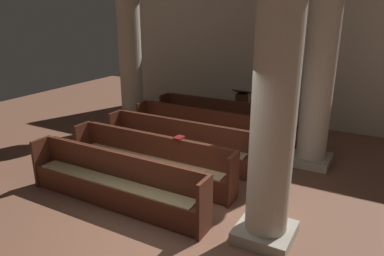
{
  "coord_description": "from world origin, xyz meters",
  "views": [
    {
      "loc": [
        2.75,
        -4.28,
        3.26
      ],
      "look_at": [
        -0.91,
        2.29,
        0.75
      ],
      "focal_mm": 33.8,
      "sensor_mm": 36.0,
      "label": 1
    }
  ],
  "objects_px": {
    "pillar_far_side": "(130,56)",
    "pew_row_1": "(201,128)",
    "pew_row_4": "(114,179)",
    "lectern": "(241,110)",
    "pillar_aisle_rear": "(274,108)",
    "pillar_aisle_side": "(320,73)",
    "pew_row_0": "(220,117)",
    "pew_row_2": "(179,141)",
    "hymn_book": "(179,138)",
    "kneeler_box_red": "(290,147)",
    "pew_row_3": "(150,158)",
    "kneeler_box_blue": "(275,164)"
  },
  "relations": [
    {
      "from": "pillar_aisle_side",
      "to": "pillar_aisle_rear",
      "type": "xyz_separation_m",
      "value": [
        0.0,
        -3.12,
        -0.0
      ]
    },
    {
      "from": "pew_row_2",
      "to": "pew_row_0",
      "type": "bearing_deg",
      "value": 90.0
    },
    {
      "from": "pillar_far_side",
      "to": "kneeler_box_blue",
      "type": "relative_size",
      "value": 10.02
    },
    {
      "from": "pillar_far_side",
      "to": "kneeler_box_red",
      "type": "xyz_separation_m",
      "value": [
        4.54,
        0.09,
        -1.86
      ]
    },
    {
      "from": "pew_row_4",
      "to": "kneeler_box_red",
      "type": "height_order",
      "value": "pew_row_4"
    },
    {
      "from": "pew_row_3",
      "to": "pillar_far_side",
      "type": "height_order",
      "value": "pillar_far_side"
    },
    {
      "from": "pew_row_2",
      "to": "hymn_book",
      "type": "distance_m",
      "value": 1.13
    },
    {
      "from": "pew_row_1",
      "to": "hymn_book",
      "type": "relative_size",
      "value": 17.32
    },
    {
      "from": "lectern",
      "to": "kneeler_box_red",
      "type": "height_order",
      "value": "lectern"
    },
    {
      "from": "pillar_aisle_rear",
      "to": "kneeler_box_blue",
      "type": "xyz_separation_m",
      "value": [
        -0.59,
        2.41,
        -1.86
      ]
    },
    {
      "from": "pew_row_1",
      "to": "kneeler_box_blue",
      "type": "xyz_separation_m",
      "value": [
        1.98,
        -0.44,
        -0.35
      ]
    },
    {
      "from": "pillar_aisle_rear",
      "to": "hymn_book",
      "type": "xyz_separation_m",
      "value": [
        -2.03,
        0.91,
        -1.06
      ]
    },
    {
      "from": "pew_row_2",
      "to": "hymn_book",
      "type": "bearing_deg",
      "value": -58.14
    },
    {
      "from": "pew_row_1",
      "to": "pillar_aisle_side",
      "type": "xyz_separation_m",
      "value": [
        2.57,
        0.27,
        1.51
      ]
    },
    {
      "from": "pew_row_3",
      "to": "pillar_aisle_rear",
      "type": "xyz_separation_m",
      "value": [
        2.57,
        -0.72,
        1.51
      ]
    },
    {
      "from": "pew_row_1",
      "to": "pillar_aisle_rear",
      "type": "relative_size",
      "value": 0.92
    },
    {
      "from": "pillar_aisle_side",
      "to": "lectern",
      "type": "xyz_separation_m",
      "value": [
        -2.34,
        1.77,
        -1.54
      ]
    },
    {
      "from": "kneeler_box_red",
      "to": "lectern",
      "type": "bearing_deg",
      "value": 142.39
    },
    {
      "from": "pew_row_0",
      "to": "hymn_book",
      "type": "distance_m",
      "value": 3.08
    },
    {
      "from": "pew_row_2",
      "to": "hymn_book",
      "type": "relative_size",
      "value": 17.32
    },
    {
      "from": "pillar_aisle_side",
      "to": "pew_row_3",
      "type": "bearing_deg",
      "value": -137.05
    },
    {
      "from": "pew_row_1",
      "to": "pew_row_3",
      "type": "relative_size",
      "value": 1.0
    },
    {
      "from": "pew_row_1",
      "to": "hymn_book",
      "type": "bearing_deg",
      "value": -74.31
    },
    {
      "from": "pew_row_4",
      "to": "pew_row_0",
      "type": "bearing_deg",
      "value": 90.0
    },
    {
      "from": "pillar_aisle_rear",
      "to": "lectern",
      "type": "relative_size",
      "value": 3.55
    },
    {
      "from": "pew_row_0",
      "to": "lectern",
      "type": "bearing_deg",
      "value": 76.8
    },
    {
      "from": "pew_row_0",
      "to": "pew_row_4",
      "type": "relative_size",
      "value": 1.0
    },
    {
      "from": "pew_row_1",
      "to": "pillar_aisle_side",
      "type": "relative_size",
      "value": 0.92
    },
    {
      "from": "pew_row_4",
      "to": "hymn_book",
      "type": "relative_size",
      "value": 17.32
    },
    {
      "from": "pew_row_0",
      "to": "pew_row_1",
      "type": "distance_m",
      "value": 1.06
    },
    {
      "from": "pillar_aisle_side",
      "to": "kneeler_box_blue",
      "type": "height_order",
      "value": "pillar_aisle_side"
    },
    {
      "from": "pillar_far_side",
      "to": "pew_row_1",
      "type": "bearing_deg",
      "value": -12.69
    },
    {
      "from": "pew_row_3",
      "to": "pillar_aisle_side",
      "type": "distance_m",
      "value": 3.82
    },
    {
      "from": "lectern",
      "to": "hymn_book",
      "type": "distance_m",
      "value": 4.02
    },
    {
      "from": "pew_row_4",
      "to": "lectern",
      "type": "xyz_separation_m",
      "value": [
        0.23,
        5.23,
        -0.03
      ]
    },
    {
      "from": "pew_row_4",
      "to": "kneeler_box_blue",
      "type": "bearing_deg",
      "value": 54.19
    },
    {
      "from": "pew_row_0",
      "to": "pillar_aisle_side",
      "type": "xyz_separation_m",
      "value": [
        2.57,
        -0.79,
        1.51
      ]
    },
    {
      "from": "pillar_far_side",
      "to": "hymn_book",
      "type": "height_order",
      "value": "pillar_far_side"
    },
    {
      "from": "pew_row_4",
      "to": "kneeler_box_blue",
      "type": "relative_size",
      "value": 9.22
    },
    {
      "from": "pew_row_4",
      "to": "kneeler_box_blue",
      "type": "xyz_separation_m",
      "value": [
        1.98,
        2.75,
        -0.35
      ]
    },
    {
      "from": "lectern",
      "to": "kneeler_box_red",
      "type": "bearing_deg",
      "value": -37.61
    },
    {
      "from": "pew_row_0",
      "to": "pillar_aisle_rear",
      "type": "bearing_deg",
      "value": -56.69
    },
    {
      "from": "pillar_aisle_side",
      "to": "kneeler_box_red",
      "type": "xyz_separation_m",
      "value": [
        -0.55,
        0.39,
        -1.86
      ]
    },
    {
      "from": "pillar_aisle_side",
      "to": "pew_row_4",
      "type": "bearing_deg",
      "value": -126.64
    },
    {
      "from": "pew_row_3",
      "to": "kneeler_box_blue",
      "type": "height_order",
      "value": "pew_row_3"
    },
    {
      "from": "kneeler_box_blue",
      "to": "pew_row_4",
      "type": "bearing_deg",
      "value": -125.81
    },
    {
      "from": "pillar_aisle_rear",
      "to": "pew_row_1",
      "type": "bearing_deg",
      "value": 132.06
    },
    {
      "from": "pew_row_0",
      "to": "kneeler_box_blue",
      "type": "xyz_separation_m",
      "value": [
        1.98,
        -1.5,
        -0.35
      ]
    },
    {
      "from": "pillar_far_side",
      "to": "kneeler_box_red",
      "type": "bearing_deg",
      "value": 1.19
    },
    {
      "from": "pillar_aisle_side",
      "to": "pillar_far_side",
      "type": "bearing_deg",
      "value": 176.63
    }
  ]
}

